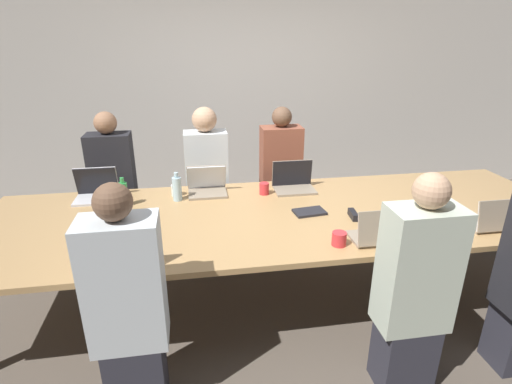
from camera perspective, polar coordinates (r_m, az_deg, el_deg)
name	(u,v)px	position (r m, az deg, el deg)	size (l,w,h in m)	color
ground_plane	(281,293)	(3.47, 3.64, -14.20)	(24.00, 24.00, 0.00)	brown
curtain_wall	(244,89)	(5.06, -1.72, 14.48)	(12.00, 0.06, 2.80)	beige
conference_table	(283,218)	(3.11, 3.94, -3.76)	(4.58, 1.45, 0.74)	tan
laptop_near_left	(124,254)	(2.52, -18.30, -8.36)	(0.36, 0.26, 0.26)	#B7B7BC
person_near_left	(128,309)	(2.32, -17.82, -15.59)	(0.40, 0.24, 1.38)	#2D2D38
laptop_near_midright	(377,233)	(2.76, 16.90, -5.60)	(0.31, 0.24, 0.25)	gray
person_near_midright	(414,292)	(2.49, 21.62, -13.18)	(0.40, 0.24, 1.38)	#2D2D38
cup_near_midright	(339,239)	(2.68, 11.79, -6.57)	(0.09, 0.09, 0.09)	red
laptop_far_left	(96,190)	(3.60, -21.86, 0.29)	(0.34, 0.26, 0.26)	silver
person_far_left	(114,187)	(4.03, -19.59, 0.67)	(0.40, 0.24, 1.39)	#2D2D38
bottle_far_left	(124,194)	(3.36, -18.39, -0.24)	(0.07, 0.07, 0.24)	green
laptop_far_center	(293,182)	(3.55, 5.36, 1.50)	(0.36, 0.25, 0.25)	gray
person_far_center	(280,177)	(4.08, 3.51, 2.12)	(0.40, 0.24, 1.38)	#2D2D38
cup_far_center	(264,189)	(3.44, 1.17, 0.49)	(0.08, 0.08, 0.10)	red
laptop_near_right	(495,220)	(3.28, 30.92, -3.46)	(0.35, 0.23, 0.24)	gray
laptop_far_midleft	(207,185)	(3.48, -7.01, 0.99)	(0.33, 0.26, 0.25)	gray
person_far_midleft	(207,182)	(3.90, -6.97, 1.42)	(0.40, 0.24, 1.42)	#2D2D38
cup_far_midleft	(176,190)	(3.47, -11.40, 0.24)	(0.07, 0.07, 0.10)	white
bottle_far_midleft	(177,188)	(3.35, -11.22, 0.51)	(0.07, 0.07, 0.24)	#ADD1E0
stapler	(353,215)	(3.09, 13.71, -3.16)	(0.06, 0.15, 0.05)	black
notebook	(309,212)	(3.11, 7.64, -2.83)	(0.26, 0.18, 0.02)	#232328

